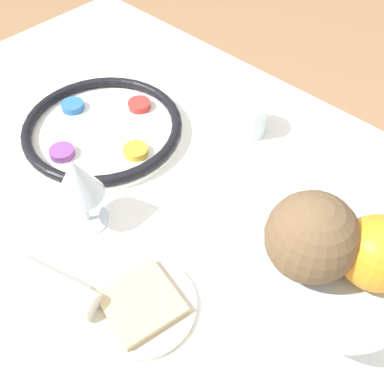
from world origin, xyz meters
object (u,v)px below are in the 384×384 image
coconut (312,237)px  cup_mid (310,209)px  bread_plate (141,304)px  orange_fruit (377,253)px  napkin_roll (47,284)px  fruit_stand (330,273)px  cup_near (249,118)px  seder_plate (103,128)px  wine_glass (77,180)px

coconut → cup_mid: size_ratio=1.51×
coconut → bread_plate: size_ratio=0.67×
bread_plate → orange_fruit: bearing=39.4°
orange_fruit → napkin_roll: orange_fruit is taller
fruit_stand → cup_near: 0.40m
cup_near → napkin_roll: bearing=-88.6°
seder_plate → bread_plate: seder_plate is taller
fruit_stand → coconut: bearing=-135.6°
seder_plate → cup_mid: 0.42m
bread_plate → coconut: bearing=42.2°
bread_plate → napkin_roll: napkin_roll is taller
seder_plate → orange_fruit: orange_fruit is taller
wine_glass → bread_plate: 0.21m
coconut → wine_glass: bearing=-164.1°
seder_plate → coconut: (0.48, -0.06, 0.16)m
fruit_stand → cup_mid: (-0.10, 0.13, -0.07)m
bread_plate → wine_glass: bearing=166.0°
wine_glass → napkin_roll: size_ratio=0.81×
fruit_stand → orange_fruit: orange_fruit is taller
wine_glass → coconut: 0.36m
orange_fruit → cup_mid: orange_fruit is taller
napkin_roll → cup_near: (-0.01, 0.48, 0.01)m
fruit_stand → bread_plate: bearing=-137.5°
orange_fruit → cup_mid: 0.22m
wine_glass → bread_plate: (0.18, -0.04, -0.09)m
coconut → bread_plate: (-0.15, -0.14, -0.17)m
orange_fruit → coconut: 0.07m
coconut → seder_plate: bearing=172.9°
seder_plate → napkin_roll: 0.35m
wine_glass → cup_mid: bearing=43.3°
seder_plate → napkin_roll: size_ratio=1.79×
cup_mid → fruit_stand: bearing=-52.3°
seder_plate → wine_glass: bearing=-46.2°
wine_glass → orange_fruit: (0.40, 0.13, 0.07)m
napkin_roll → cup_near: bearing=91.4°
cup_near → bread_plate: bearing=-72.3°
coconut → napkin_roll: 0.38m
bread_plate → cup_mid: (0.08, 0.29, 0.02)m
seder_plate → coconut: size_ratio=2.89×
coconut → cup_near: size_ratio=1.51×
cup_mid → wine_glass: bearing=-136.7°
bread_plate → cup_near: cup_near is taller
coconut → cup_near: 0.41m
napkin_roll → cup_mid: (0.20, 0.37, 0.01)m
seder_plate → cup_mid: cup_mid is taller
napkin_roll → seder_plate: bearing=127.6°
wine_glass → orange_fruit: orange_fruit is taller
wine_glass → fruit_stand: 0.38m
seder_plate → fruit_stand: size_ratio=1.45×
fruit_stand → cup_mid: size_ratio=3.02×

